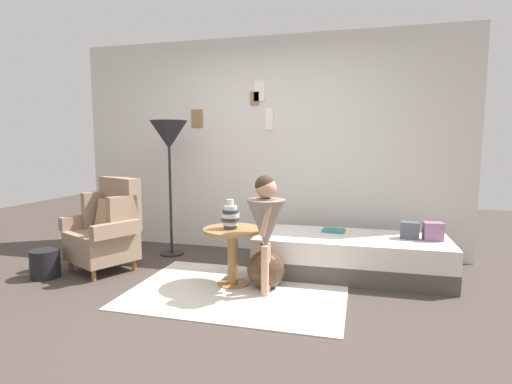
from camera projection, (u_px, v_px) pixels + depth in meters
ground_plane at (208, 310)px, 3.25m from camera, size 12.00×12.00×0.00m
gallery_wall at (265, 146)px, 4.96m from camera, size 4.80×0.12×2.60m
rug at (238, 291)px, 3.65m from camera, size 1.92×1.38×0.01m
armchair at (107, 229)px, 4.25m from camera, size 0.89×0.81×0.97m
daybed at (350, 255)px, 4.10m from camera, size 1.91×0.82×0.40m
pillow_head at (433, 231)px, 3.88m from camera, size 0.19×0.14×0.18m
pillow_mid at (410, 230)px, 3.96m from camera, size 0.18×0.13×0.17m
side_table at (233, 245)px, 3.77m from camera, size 0.55×0.55×0.54m
vase_striped at (231, 217)px, 3.73m from camera, size 0.17×0.17×0.27m
floor_lamp at (169, 139)px, 4.70m from camera, size 0.43×0.43×1.60m
person_child at (266, 220)px, 3.50m from camera, size 0.34×0.34×1.06m
book_on_daybed at (333, 231)px, 4.26m from camera, size 0.24×0.19×0.03m
demijohn_near at (266, 269)px, 3.72m from camera, size 0.35×0.35×0.44m
magazine_basket at (45, 264)px, 4.02m from camera, size 0.28×0.28×0.28m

